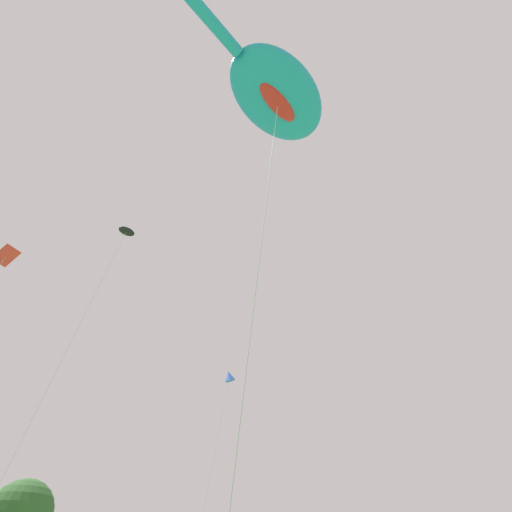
{
  "coord_description": "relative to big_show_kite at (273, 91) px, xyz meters",
  "views": [
    {
      "loc": [
        -6.25,
        3.01,
        1.63
      ],
      "look_at": [
        1.15,
        9.4,
        10.16
      ],
      "focal_mm": 26.71,
      "sensor_mm": 36.0,
      "label": 1
    }
  ],
  "objects": [
    {
      "name": "small_kite_delta_white",
      "position": [
        7.52,
        9.18,
        -6.49
      ],
      "size": [
        0.83,
        1.82,
        10.04
      ],
      "rotation": [
        0.0,
        0.0,
        1.35
      ],
      "color": "blue",
      "rests_on": "ground"
    },
    {
      "name": "big_show_kite",
      "position": [
        0.0,
        0.0,
        0.0
      ],
      "size": [
        9.65,
        4.03,
        16.76
      ],
      "rotation": [
        0.0,
        0.0,
        -0.01
      ],
      "color": "#1E8CBF",
      "rests_on": "ground"
    },
    {
      "name": "small_kite_bird_shape",
      "position": [
        0.98,
        11.28,
        0.08
      ],
      "size": [
        1.75,
        2.71,
        16.7
      ],
      "rotation": [
        0.0,
        0.0,
        -0.19
      ],
      "color": "black",
      "rests_on": "ground"
    }
  ]
}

